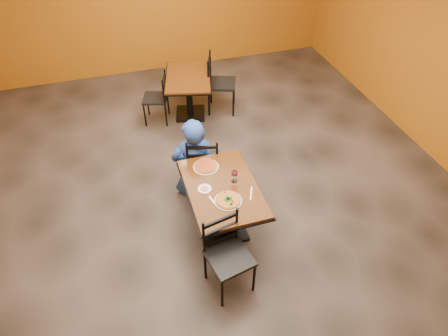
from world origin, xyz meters
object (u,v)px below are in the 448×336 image
object	(u,v)px
pizza_far	(206,166)
side_plate	(205,189)
pizza_main	(228,200)
chair_second_left	(155,98)
plate_far	(206,167)
chair_main_near	(229,258)
chair_main_far	(203,161)
table_second	(189,87)
plate_main	(228,201)
wine_glass	(234,175)
diner	(194,157)
table_main	(222,199)
chair_second_right	(222,84)

from	to	relation	value
pizza_far	side_plate	bearing A→B (deg)	-107.42
pizza_main	chair_second_left	bearing A→B (deg)	97.13
plate_far	chair_main_near	bearing A→B (deg)	-93.30
chair_main_far	pizza_far	xyz separation A→B (m)	(-0.07, -0.44, 0.31)
table_second	plate_main	world-z (taller)	plate_main
plate_main	plate_far	world-z (taller)	same
side_plate	wine_glass	world-z (taller)	wine_glass
diner	chair_second_left	bearing A→B (deg)	-77.23
table_main	plate_main	size ratio (longest dim) A/B	3.97
table_main	chair_main_far	xyz separation A→B (m)	(-0.02, 0.82, -0.09)
table_main	chair_second_right	size ratio (longest dim) A/B	1.21
chair_second_left	side_plate	bearing A→B (deg)	20.14
diner	side_plate	bearing A→B (deg)	92.08
diner	plate_far	distance (m)	0.45
table_main	pizza_main	distance (m)	0.32
chair_second_right	diner	size ratio (longest dim) A/B	0.86
table_second	plate_far	bearing A→B (deg)	-97.69
chair_second_left	side_plate	xyz separation A→B (m)	(0.16, -2.62, 0.32)
plate_far	table_second	bearing A→B (deg)	82.31
table_main	diner	xyz separation A→B (m)	(-0.15, 0.80, 0.03)
chair_main_near	side_plate	size ratio (longest dim) A/B	5.96
table_second	chair_main_near	size ratio (longest dim) A/B	1.30
plate_main	plate_far	xyz separation A→B (m)	(-0.09, 0.62, 0.00)
chair_main_far	wine_glass	distance (m)	0.88
plate_main	side_plate	bearing A→B (deg)	128.01
table_second	chair_main_near	bearing A→B (deg)	-96.20
pizza_far	chair_second_right	bearing A→B (deg)	68.64
pizza_main	plate_main	bearing A→B (deg)	0.00
plate_main	wine_glass	xyz separation A→B (m)	(0.17, 0.28, 0.08)
plate_main	pizza_far	xyz separation A→B (m)	(-0.09, 0.62, 0.02)
chair_main_far	chair_second_left	distance (m)	1.85
chair_second_right	wine_glass	distance (m)	2.68
pizza_far	pizza_main	bearing A→B (deg)	-82.05
chair_main_far	pizza_main	world-z (taller)	chair_main_far
table_main	side_plate	world-z (taller)	side_plate
diner	table_main	bearing A→B (deg)	106.65
pizza_main	pizza_far	bearing A→B (deg)	97.95
chair_second_left	plate_far	bearing A→B (deg)	23.57
pizza_main	chair_second_right	bearing A→B (deg)	74.53
side_plate	wine_glass	bearing A→B (deg)	4.40
plate_main	wine_glass	bearing A→B (deg)	59.71
diner	plate_far	xyz separation A→B (m)	(0.06, -0.41, 0.17)
table_second	pizza_far	xyz separation A→B (m)	(-0.30, -2.25, 0.22)
chair_second_left	diner	distance (m)	1.86
table_second	plate_main	bearing A→B (deg)	-94.34
chair_second_right	side_plate	size ratio (longest dim) A/B	6.37
table_second	side_plate	xyz separation A→B (m)	(-0.42, -2.62, 0.20)
chair_main_near	pizza_far	distance (m)	1.20
chair_second_right	side_plate	world-z (taller)	chair_second_right
plate_far	side_plate	world-z (taller)	same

